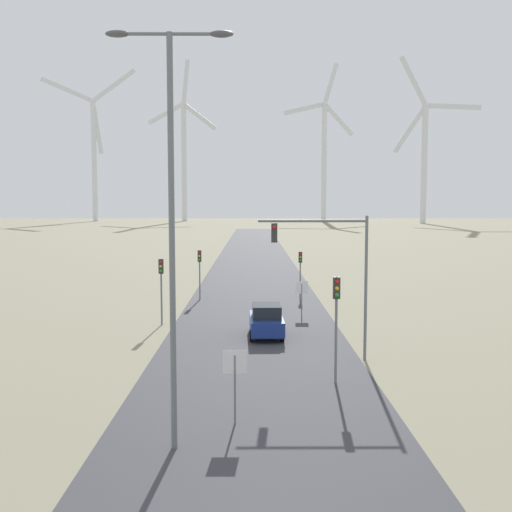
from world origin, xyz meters
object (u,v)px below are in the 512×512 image
car_approaching (266,320)px  wind_turbine_right (425,150)px  traffic_light_mast_overhead (330,258)px  stop_sign_far (302,292)px  wind_turbine_far_left (94,148)px  traffic_light_post_near_left (161,277)px  traffic_light_post_near_right (336,306)px  traffic_light_post_mid_left (200,263)px  wind_turbine_center (324,151)px  wind_turbine_left (184,151)px  traffic_light_post_mid_right (300,263)px  streetlamp (171,199)px  stop_sign_near (235,372)px

car_approaching → wind_turbine_right: size_ratio=0.07×
car_approaching → traffic_light_mast_overhead: bearing=-60.8°
stop_sign_far → wind_turbine_far_left: size_ratio=0.04×
traffic_light_post_near_left → traffic_light_post_near_right: 15.02m
traffic_light_post_mid_left → traffic_light_mast_overhead: 19.70m
stop_sign_far → wind_turbine_far_left: bearing=107.9°
traffic_light_post_mid_left → traffic_light_mast_overhead: traffic_light_mast_overhead is taller
traffic_light_post_near_right → wind_turbine_center: size_ratio=0.07×
traffic_light_post_mid_left → wind_turbine_center: wind_turbine_center is taller
traffic_light_post_near_left → wind_turbine_far_left: wind_turbine_far_left is taller
stop_sign_far → traffic_light_mast_overhead: size_ratio=0.34×
traffic_light_post_near_right → wind_turbine_left: wind_turbine_left is taller
stop_sign_far → car_approaching: size_ratio=0.56×
traffic_light_post_near_right → wind_turbine_far_left: wind_turbine_far_left is taller
car_approaching → wind_turbine_center: wind_turbine_center is taller
traffic_light_post_mid_right → wind_turbine_far_left: (-71.27, 209.82, 28.65)m
traffic_light_post_near_right → car_approaching: (-2.67, 8.76, -2.32)m
streetlamp → wind_turbine_right: wind_turbine_right is taller
traffic_light_post_near_left → wind_turbine_left: 226.35m
traffic_light_post_mid_right → car_approaching: (-3.05, -14.59, -1.75)m
streetlamp → stop_sign_far: 23.01m
streetlamp → wind_turbine_right: (67.06, 209.30, 19.94)m
car_approaching → wind_turbine_far_left: (-68.22, 224.41, 30.41)m
car_approaching → wind_turbine_right: (63.91, 193.94, 26.60)m
stop_sign_near → wind_turbine_center: wind_turbine_center is taller
traffic_light_post_near_right → traffic_light_post_mid_left: 22.90m
car_approaching → wind_turbine_center: 222.73m
wind_turbine_center → stop_sign_near: bearing=-97.5°
streetlamp → traffic_light_post_mid_right: streetlamp is taller
streetlamp → wind_turbine_far_left: 249.57m
streetlamp → traffic_light_post_mid_right: size_ratio=3.41×
traffic_light_post_mid_left → car_approaching: traffic_light_post_mid_left is taller
traffic_light_post_near_left → traffic_light_mast_overhead: size_ratio=0.59×
traffic_light_post_mid_right → wind_turbine_right: 191.02m
streetlamp → wind_turbine_far_left: bearing=105.2°
wind_turbine_right → stop_sign_near: bearing=-107.5°
traffic_light_mast_overhead → wind_turbine_right: wind_turbine_right is taller
traffic_light_post_near_right → wind_turbine_left: size_ratio=0.06×
stop_sign_near → traffic_light_mast_overhead: (4.24, 8.22, 3.12)m
stop_sign_near → wind_turbine_far_left: size_ratio=0.04×
streetlamp → stop_sign_far: bearing=75.3°
traffic_light_post_near_left → wind_turbine_left: size_ratio=0.06×
traffic_light_mast_overhead → wind_turbine_right: size_ratio=0.11×
traffic_light_post_near_left → wind_turbine_center: (35.45, 215.73, 26.47)m
wind_turbine_right → stop_sign_far: bearing=-108.1°
traffic_light_post_near_right → traffic_light_post_mid_right: bearing=89.1°
car_approaching → wind_turbine_center: size_ratio=0.06×
traffic_light_post_mid_left → traffic_light_post_mid_right: (7.91, 1.73, -0.17)m
streetlamp → stop_sign_far: size_ratio=5.34×
wind_turbine_far_left → wind_turbine_center: bearing=-3.2°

